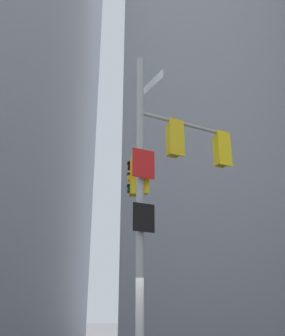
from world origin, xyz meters
The scene contains 2 objects.
building_mid_block centered at (2.02, 21.64, 27.12)m, with size 17.09×17.09×54.23m, color #9399A3.
signal_pole_assembly centered at (0.32, 0.59, 5.28)m, with size 3.12×2.72×8.84m.
Camera 1 is at (3.37, -8.59, 1.71)m, focal length 39.81 mm.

